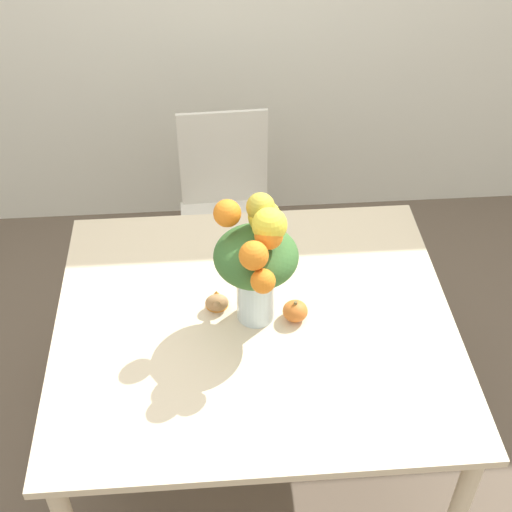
{
  "coord_description": "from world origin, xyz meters",
  "views": [
    {
      "loc": [
        -0.12,
        -1.65,
        2.46
      ],
      "look_at": [
        0.01,
        0.02,
        1.0
      ],
      "focal_mm": 50.0,
      "sensor_mm": 36.0,
      "label": 1
    }
  ],
  "objects_px": {
    "dining_chair_near_window": "(227,212)",
    "pumpkin": "(295,312)",
    "turkey_figurine": "(217,300)",
    "flower_vase": "(257,257)"
  },
  "relations": [
    {
      "from": "pumpkin",
      "to": "flower_vase",
      "type": "bearing_deg",
      "value": 167.87
    },
    {
      "from": "pumpkin",
      "to": "dining_chair_near_window",
      "type": "height_order",
      "value": "dining_chair_near_window"
    },
    {
      "from": "flower_vase",
      "to": "dining_chair_near_window",
      "type": "height_order",
      "value": "flower_vase"
    },
    {
      "from": "flower_vase",
      "to": "dining_chair_near_window",
      "type": "xyz_separation_m",
      "value": [
        -0.07,
        0.92,
        -0.53
      ]
    },
    {
      "from": "pumpkin",
      "to": "turkey_figurine",
      "type": "bearing_deg",
      "value": 163.17
    },
    {
      "from": "pumpkin",
      "to": "turkey_figurine",
      "type": "relative_size",
      "value": 0.79
    },
    {
      "from": "flower_vase",
      "to": "dining_chair_near_window",
      "type": "distance_m",
      "value": 1.06
    },
    {
      "from": "dining_chair_near_window",
      "to": "pumpkin",
      "type": "bearing_deg",
      "value": -80.68
    },
    {
      "from": "flower_vase",
      "to": "pumpkin",
      "type": "bearing_deg",
      "value": -12.13
    },
    {
      "from": "dining_chair_near_window",
      "to": "flower_vase",
      "type": "bearing_deg",
      "value": -87.95
    }
  ]
}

